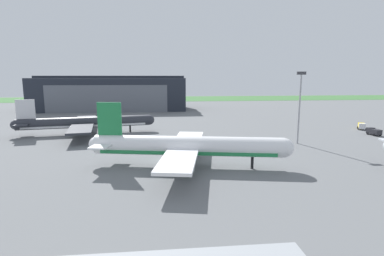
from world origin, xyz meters
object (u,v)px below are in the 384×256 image
at_px(stair_truck, 374,131).
at_px(ops_van, 362,126).
at_px(maintenance_hangar, 112,94).
at_px(airliner_near_left, 188,147).
at_px(airliner_far_left, 85,123).
at_px(apron_light_mast, 300,102).

bearing_deg(stair_truck, ops_van, 73.25).
bearing_deg(maintenance_hangar, ops_van, -37.58).
height_order(airliner_near_left, airliner_far_left, airliner_near_left).
relative_size(maintenance_hangar, stair_truck, 17.74).
bearing_deg(airliner_near_left, maintenance_hangar, 106.11).
height_order(ops_van, apron_light_mast, apron_light_mast).
bearing_deg(ops_van, maintenance_hangar, 142.42).
bearing_deg(apron_light_mast, ops_van, 30.74).
height_order(maintenance_hangar, apron_light_mast, apron_light_mast).
bearing_deg(apron_light_mast, airliner_far_left, 161.55).
distance_m(maintenance_hangar, ops_van, 121.52).
xyz_separation_m(maintenance_hangar, apron_light_mast, (64.01, -93.07, 2.54)).
distance_m(stair_truck, apron_light_mast, 32.03).
relative_size(airliner_far_left, apron_light_mast, 2.21).
xyz_separation_m(maintenance_hangar, airliner_near_left, (32.24, -111.60, -4.57)).
bearing_deg(ops_van, apron_light_mast, -149.26).
relative_size(stair_truck, ops_van, 0.91).
xyz_separation_m(stair_truck, apron_light_mast, (-29.04, -8.90, 10.17)).
bearing_deg(apron_light_mast, airliner_near_left, -149.75).
distance_m(maintenance_hangar, airliner_far_left, 72.95).
xyz_separation_m(airliner_near_left, airliner_far_left, (-29.25, 38.89, -0.60)).
bearing_deg(airliner_far_left, ops_van, -0.78).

